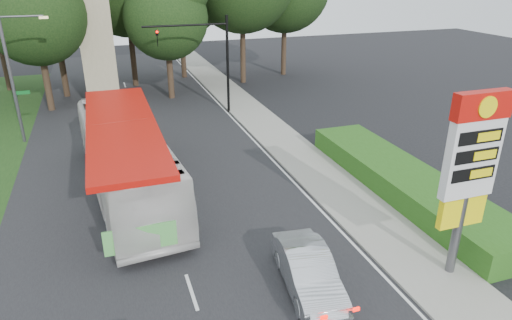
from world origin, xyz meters
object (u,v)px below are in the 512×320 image
object	(u,v)px
traffic_signal_mast	(210,52)
transit_bus	(126,159)
monument	(96,39)
streetlight_signs	(14,73)
gas_station_pylon	(471,162)
sedan_silver	(308,271)

from	to	relation	value
traffic_signal_mast	transit_bus	size ratio (longest dim) A/B	0.55
monument	transit_bus	size ratio (longest dim) A/B	0.76
streetlight_signs	transit_bus	xyz separation A→B (m)	(5.58, -9.63, -2.60)
traffic_signal_mast	monument	size ratio (longest dim) A/B	0.72
traffic_signal_mast	transit_bus	bearing A→B (deg)	-121.37
traffic_signal_mast	monument	xyz separation A→B (m)	(-7.68, 6.00, 0.43)
traffic_signal_mast	streetlight_signs	distance (m)	12.83
gas_station_pylon	traffic_signal_mast	size ratio (longest dim) A/B	0.95
gas_station_pylon	monument	distance (m)	30.17
monument	sedan_silver	distance (m)	28.09
streetlight_signs	monument	world-z (taller)	monument
streetlight_signs	monument	bearing A→B (deg)	58.03
monument	transit_bus	xyz separation A→B (m)	(0.60, -17.62, -3.27)
transit_bus	sedan_silver	world-z (taller)	transit_bus
transit_bus	sedan_silver	distance (m)	10.92
gas_station_pylon	streetlight_signs	bearing A→B (deg)	128.96
gas_station_pylon	sedan_silver	world-z (taller)	gas_station_pylon
streetlight_signs	sedan_silver	bearing A→B (deg)	-60.38
transit_bus	gas_station_pylon	bearing A→B (deg)	-49.79
monument	traffic_signal_mast	bearing A→B (deg)	-38.00
gas_station_pylon	streetlight_signs	world-z (taller)	streetlight_signs
transit_bus	sedan_silver	bearing A→B (deg)	-66.27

